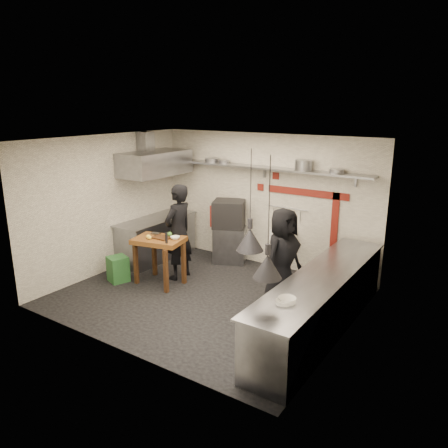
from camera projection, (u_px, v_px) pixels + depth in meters
The scene contains 47 objects.
floor at pixel (207, 297), 7.89m from camera, with size 5.00×5.00×0.00m, color black.
ceiling at pixel (205, 140), 7.14m from camera, with size 5.00×5.00×0.00m, color beige.
wall_back at pixel (265, 201), 9.20m from camera, with size 5.00×0.04×2.80m, color white.
wall_front at pixel (114, 257), 5.84m from camera, with size 5.00×0.04×2.80m, color white.
wall_left at pixel (107, 204), 8.86m from camera, with size 0.04×4.20×2.80m, color white.
wall_right at pixel (349, 248), 6.18m from camera, with size 0.04×4.20×2.80m, color white.
red_band_horiz at pixel (307, 193), 8.60m from camera, with size 1.70×0.02×0.14m, color maroon.
red_band_vert at pixel (335, 221), 8.41m from camera, with size 0.14×0.02×1.10m, color maroon.
red_tile_a at pixel (276, 176), 8.90m from camera, with size 0.14×0.02×0.14m, color maroon.
red_tile_b at pixel (260, 187), 9.16m from camera, with size 0.14×0.02×0.14m, color maroon.
back_shelf at pixel (261, 168), 8.86m from camera, with size 4.60×0.34×0.04m, color slate.
shelf_bracket_left at pixel (192, 165), 10.03m from camera, with size 0.04×0.06×0.24m, color slate.
shelf_bracket_mid at pixel (265, 172), 9.01m from camera, with size 0.04×0.06×0.24m, color slate.
shelf_bracket_right at pixel (356, 180), 7.99m from camera, with size 0.04×0.06×0.24m, color slate.
pan_far_left at pixel (212, 160), 9.51m from camera, with size 0.30×0.30×0.09m, color slate.
pan_mid_left at pixel (224, 162), 9.33m from camera, with size 0.22×0.22×0.07m, color slate.
stock_pot at pixel (303, 165), 8.34m from camera, with size 0.33×0.33×0.20m, color slate.
pan_right at pixel (337, 171), 8.00m from camera, with size 0.26×0.26×0.08m, color slate.
oven_stand at pixel (230, 244), 9.60m from camera, with size 0.68×0.62×0.80m, color slate.
combi_oven at pixel (229, 214), 9.37m from camera, with size 0.65×0.61×0.58m, color black.
oven_door at pixel (222, 217), 9.13m from camera, with size 0.50×0.03×0.46m, color maroon.
oven_glass at pixel (221, 217), 9.13m from camera, with size 0.37×0.02×0.34m, color black.
hand_sink at pixel (283, 235), 8.93m from camera, with size 0.46×0.34×0.22m, color white.
sink_tap at pixel (284, 227), 8.88m from camera, with size 0.03×0.03×0.14m, color slate.
sink_drain at pixel (282, 256), 9.01m from camera, with size 0.06×0.06×0.66m, color slate.
utensil_rail at pixel (287, 208), 8.89m from camera, with size 0.02×0.02×0.90m, color slate.
counter_right at pixel (321, 303), 6.62m from camera, with size 0.70×3.80×0.90m, color slate.
counter_right_top at pixel (323, 275), 6.49m from camera, with size 0.76×3.90×0.03m, color slate.
plate_stack at pixel (287, 300), 5.56m from camera, with size 0.23×0.23×0.07m, color white.
small_bowl_right at pixel (283, 302), 5.53m from camera, with size 0.20×0.20×0.05m, color white.
counter_left at pixel (157, 239), 9.77m from camera, with size 0.70×1.90×0.90m, color slate.
counter_left_top at pixel (156, 219), 9.64m from camera, with size 0.76×2.00×0.03m, color slate.
extractor_hood at pixel (155, 163), 9.28m from camera, with size 0.78×1.60×0.50m, color slate.
hood_duct at pixel (146, 144), 9.31m from camera, with size 0.28×0.28×0.50m, color slate.
green_bin at pixel (118, 269), 8.54m from camera, with size 0.35×0.35×0.50m, color #27632C.
prep_table at pixel (160, 261), 8.38m from camera, with size 0.92×0.64×0.92m, color brown, non-canonical shape.
cutting_board at pixel (161, 238), 8.24m from camera, with size 0.33×0.23×0.03m, color #442713.
pepper_mill at pixel (166, 238), 7.92m from camera, with size 0.05×0.05×0.20m, color black.
lemon_a at pixel (148, 237), 8.20m from camera, with size 0.08×0.08×0.08m, color #FFDC46.
lemon_b at pixel (150, 237), 8.16m from camera, with size 0.07×0.07×0.07m, color #FFDC46.
veg_ball at pixel (170, 234), 8.33m from camera, with size 0.09×0.09×0.09m, color #438332.
steel_tray at pixel (156, 234), 8.48m from camera, with size 0.17×0.11×0.03m, color slate.
bowl at pixel (175, 238), 8.18m from camera, with size 0.18×0.18×0.06m, color white.
heat_lamp_near at pixel (251, 201), 6.02m from camera, with size 0.39×0.39×1.44m, color black, non-canonical shape.
heat_lamp_far at pixel (269, 219), 5.32m from camera, with size 0.37×0.37×1.55m, color black, non-canonical shape.
chef_left at pixel (178, 232), 8.54m from camera, with size 0.69×0.45×1.90m, color black.
chef_right at pixel (283, 257), 7.43m from camera, with size 0.84×0.54×1.71m, color black.
Camera 1 is at (4.29, -5.85, 3.38)m, focal length 35.00 mm.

